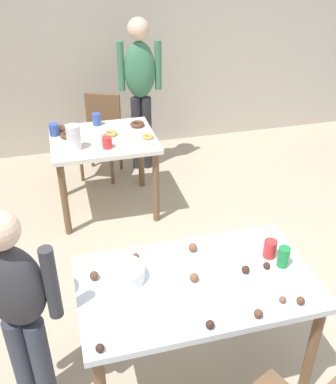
{
  "coord_description": "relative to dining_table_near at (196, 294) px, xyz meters",
  "views": [
    {
      "loc": [
        -0.75,
        -1.93,
        2.42
      ],
      "look_at": [
        -0.12,
        0.48,
        0.9
      ],
      "focal_mm": 41.54,
      "sensor_mm": 36.0,
      "label": 1
    }
  ],
  "objects": [
    {
      "name": "person_adult_far",
      "position": [
        0.26,
        2.74,
        0.34
      ],
      "size": [
        0.46,
        0.25,
        1.63
      ],
      "color": "#28282D",
      "rests_on": "ground_plane"
    },
    {
      "name": "donut_far_1",
      "position": [
        -0.17,
        2.03,
        0.12
      ],
      "size": [
        0.12,
        0.12,
        0.04
      ],
      "primitive_type": "torus",
      "color": "gold",
      "rests_on": "dining_table_far"
    },
    {
      "name": "cup_far_2",
      "position": [
        -0.23,
        1.77,
        0.15
      ],
      "size": [
        0.08,
        0.08,
        0.1
      ],
      "primitive_type": "cylinder",
      "color": "red",
      "rests_on": "dining_table_far"
    },
    {
      "name": "cake_ball_6",
      "position": [
        0.38,
        -0.26,
        0.12
      ],
      "size": [
        0.04,
        0.04,
        0.04
      ],
      "primitive_type": "sphere",
      "color": "brown",
      "rests_on": "dining_table_near"
    },
    {
      "name": "cake_ball_1",
      "position": [
        -0.54,
        0.16,
        0.12
      ],
      "size": [
        0.05,
        0.05,
        0.05
      ],
      "primitive_type": "sphere",
      "color": "brown",
      "rests_on": "dining_table_near"
    },
    {
      "name": "fork_near",
      "position": [
        0.16,
        0.03,
        0.1
      ],
      "size": [
        0.17,
        0.02,
        0.01
      ],
      "primitive_type": "cube",
      "color": "silver",
      "rests_on": "dining_table_near"
    },
    {
      "name": "cup_near_0",
      "position": [
        0.47,
        0.09,
        0.15
      ],
      "size": [
        0.08,
        0.08,
        0.11
      ],
      "primitive_type": "cylinder",
      "color": "red",
      "rests_on": "dining_table_near"
    },
    {
      "name": "cake_ball_8",
      "position": [
        -0.04,
        -0.33,
        0.12
      ],
      "size": [
        0.04,
        0.04,
        0.04
      ],
      "primitive_type": "sphere",
      "color": "#3D2319",
      "rests_on": "dining_table_near"
    },
    {
      "name": "donut_far_3",
      "position": [
        -0.62,
        2.26,
        0.12
      ],
      "size": [
        0.13,
        0.13,
        0.04
      ],
      "primitive_type": "torus",
      "color": "brown",
      "rests_on": "dining_table_far"
    },
    {
      "name": "pitcher_far",
      "position": [
        -0.51,
        1.82,
        0.21
      ],
      "size": [
        0.12,
        0.12,
        0.22
      ],
      "primitive_type": "cylinder",
      "color": "white",
      "rests_on": "dining_table_far"
    },
    {
      "name": "donut_far_0",
      "position": [
        -0.55,
        2.08,
        0.12
      ],
      "size": [
        0.13,
        0.13,
        0.04
      ],
      "primitive_type": "torus",
      "color": "brown",
      "rests_on": "dining_table_far"
    },
    {
      "name": "dining_table_far",
      "position": [
        -0.25,
        2.0,
        -0.02
      ],
      "size": [
        0.94,
        0.79,
        0.75
      ],
      "color": "silver",
      "rests_on": "ground_plane"
    },
    {
      "name": "chair_far_table",
      "position": [
        -0.18,
        2.74,
        -0.16
      ],
      "size": [
        0.53,
        0.53,
        0.87
      ],
      "color": "brown",
      "rests_on": "ground_plane"
    },
    {
      "name": "ground_plane",
      "position": [
        0.14,
        0.22,
        -0.65
      ],
      "size": [
        6.4,
        6.4,
        0.0
      ],
      "primitive_type": "plane",
      "color": "tan"
    },
    {
      "name": "cup_far_1",
      "position": [
        -0.26,
        1.86,
        0.15
      ],
      "size": [
        0.07,
        0.07,
        0.11
      ],
      "primitive_type": "cylinder",
      "color": "white",
      "rests_on": "dining_table_far"
    },
    {
      "name": "cake_ball_2",
      "position": [
        0.28,
        -0.01,
        0.12
      ],
      "size": [
        0.05,
        0.05,
        0.05
      ],
      "primitive_type": "sphere",
      "color": "#3D2319",
      "rests_on": "dining_table_near"
    },
    {
      "name": "cake_ball_10",
      "position": [
        -0.29,
        0.26,
        0.12
      ],
      "size": [
        0.04,
        0.04,
        0.04
      ],
      "primitive_type": "sphere",
      "color": "brown",
      "rests_on": "dining_table_near"
    },
    {
      "name": "cake_ball_5",
      "position": [
        -0.57,
        -0.33,
        0.12
      ],
      "size": [
        0.04,
        0.04,
        0.04
      ],
      "primitive_type": "sphere",
      "color": "#3D2319",
      "rests_on": "dining_table_near"
    },
    {
      "name": "cake_ball_7",
      "position": [
        -0.01,
        0.0,
        0.12
      ],
      "size": [
        0.05,
        0.05,
        0.05
      ],
      "primitive_type": "sphere",
      "color": "brown",
      "rests_on": "dining_table_near"
    },
    {
      "name": "cup_far_3",
      "position": [
        -0.66,
        2.16,
        0.15
      ],
      "size": [
        0.09,
        0.09,
        0.11
      ],
      "primitive_type": "cylinder",
      "color": "#3351B2",
      "rests_on": "dining_table_far"
    },
    {
      "name": "donut_far_2",
      "position": [
        0.11,
        2.17,
        0.12
      ],
      "size": [
        0.14,
        0.14,
        0.04
      ],
      "primitive_type": "torus",
      "color": "brown",
      "rests_on": "dining_table_far"
    },
    {
      "name": "cup_far_0",
      "position": [
        -0.26,
        2.3,
        0.16
      ],
      "size": [
        0.08,
        0.08,
        0.12
      ],
      "primitive_type": "cylinder",
      "color": "#3351B2",
      "rests_on": "dining_table_far"
    },
    {
      "name": "cake_ball_4",
      "position": [
        0.46,
        -0.3,
        0.12
      ],
      "size": [
        0.04,
        0.04,
        0.04
      ],
      "primitive_type": "sphere",
      "color": "brown",
      "rests_on": "dining_table_near"
    },
    {
      "name": "dining_table_near",
      "position": [
        0.0,
        0.0,
        0.0
      ],
      "size": [
        1.29,
        0.75,
        0.75
      ],
      "color": "silver",
      "rests_on": "ground_plane"
    },
    {
      "name": "cake_ball_0",
      "position": [
        0.06,
        0.25,
        0.12
      ],
      "size": [
        0.05,
        0.05,
        0.05
      ],
      "primitive_type": "sphere",
      "color": "brown",
      "rests_on": "dining_table_near"
    },
    {
      "name": "cake_ball_3",
      "position": [
        0.21,
        -0.32,
        0.12
      ],
      "size": [
        0.05,
        0.05,
        0.05
      ],
      "primitive_type": "sphere",
      "color": "brown",
      "rests_on": "dining_table_near"
    },
    {
      "name": "mixing_bowl",
      "position": [
        -0.37,
        0.11,
        0.14
      ],
      "size": [
        0.22,
        0.22,
        0.08
      ],
      "primitive_type": "cylinder",
      "color": "white",
      "rests_on": "dining_table_near"
    },
    {
      "name": "cake_ball_9",
      "position": [
        0.41,
        -0.0,
        0.12
      ],
      "size": [
        0.04,
        0.04,
        0.04
      ],
      "primitive_type": "sphere",
      "color": "#3D2319",
      "rests_on": "dining_table_near"
    },
    {
      "name": "donut_far_4",
      "position": [
        0.14,
        1.88,
        0.11
      ],
      "size": [
        0.11,
        0.11,
        0.03
      ],
      "primitive_type": "torus",
      "color": "gold",
      "rests_on": "dining_table_far"
    },
    {
      "name": "wall_back",
      "position": [
        0.14,
        3.42,
        0.65
      ],
      "size": [
        6.4,
        0.1,
        2.6
      ],
      "primitive_type": "cube",
      "color": "#BCB2A3",
      "rests_on": "ground_plane"
    },
    {
      "name": "soda_can",
      "position": [
        0.51,
        -0.0,
        0.16
      ],
      "size": [
        0.07,
        0.07,
        0.12
      ],
      "primitive_type": "cylinder",
      "color": "#198438",
      "rests_on": "dining_table_near"
    },
    {
      "name": "person_girl_near",
      "position": [
        -0.93,
        0.0,
        0.15
      ],
      "size": [
        0.45,
        0.29,
        1.35
      ],
      "color": "#383D4C",
      "rests_on": "ground_plane"
    }
  ]
}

